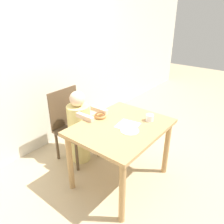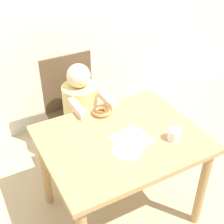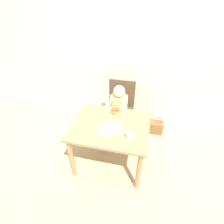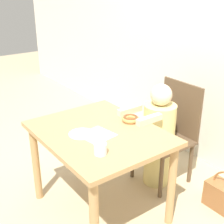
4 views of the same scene
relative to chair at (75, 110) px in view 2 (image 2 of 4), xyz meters
The scene contains 9 objects.
ground_plane 0.89m from the chair, 89.17° to the right, with size 12.00×12.00×0.00m, color tan.
dining_table 0.77m from the chair, 89.17° to the right, with size 0.99×0.80×0.71m.
chair is the anchor object (origin of this frame).
child_figure 0.13m from the chair, 90.00° to the right, with size 0.28×0.49×0.94m.
donut 0.54m from the chair, 88.03° to the right, with size 0.13×0.13×0.04m.
napkin 0.85m from the chair, 85.99° to the right, with size 0.24×0.24×0.00m.
handbag 0.70m from the chair, ahead, with size 0.32×0.16×0.35m.
cup 1.02m from the chair, 73.05° to the right, with size 0.08×0.08×0.07m.
plate 0.92m from the chair, 91.56° to the right, with size 0.18×0.18×0.01m.
Camera 2 is at (-0.78, -1.31, 1.95)m, focal length 50.00 mm.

